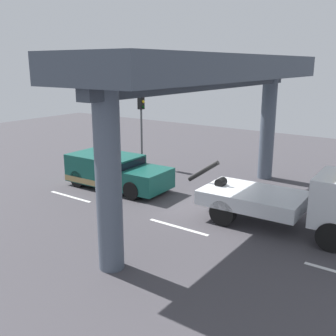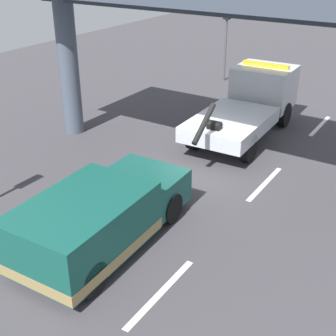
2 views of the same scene
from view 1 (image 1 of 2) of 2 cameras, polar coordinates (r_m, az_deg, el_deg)
ground_plane at (r=16.72m, az=5.85°, el=-6.15°), size 60.00×40.00×0.10m
lane_stripe_west at (r=18.71m, az=-13.96°, el=-4.03°), size 2.60×0.16×0.01m
lane_stripe_mid at (r=14.91m, az=1.47°, el=-8.53°), size 2.60×0.16×0.01m
tow_truck_white at (r=14.91m, az=19.19°, el=-4.45°), size 7.29×2.60×2.46m
towed_van_green at (r=19.49m, az=-7.78°, el=-0.57°), size 5.27×2.37×1.58m
overpass_structure at (r=15.59m, az=6.58°, el=12.89°), size 3.60×13.80×6.25m
traffic_light_near at (r=23.21m, az=-3.86°, el=7.86°), size 0.39×0.32×4.26m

